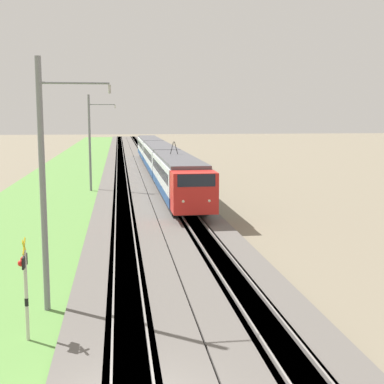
{
  "coord_description": "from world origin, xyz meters",
  "views": [
    {
      "loc": [
        -11.93,
        0.22,
        7.09
      ],
      "look_at": [
        22.35,
        -4.47,
        2.17
      ],
      "focal_mm": 50.0,
      "sensor_mm": 36.0,
      "label": 1
    }
  ],
  "objects_px": {
    "catenary_mast_mid": "(90,142)",
    "crossing_signal_aux": "(25,280)",
    "catenary_mast_near": "(44,184)",
    "passenger_train": "(160,157)"
  },
  "relations": [
    {
      "from": "passenger_train",
      "to": "crossing_signal_aux",
      "type": "height_order",
      "value": "passenger_train"
    },
    {
      "from": "passenger_train",
      "to": "catenary_mast_near",
      "type": "bearing_deg",
      "value": -9.64
    },
    {
      "from": "catenary_mast_mid",
      "to": "catenary_mast_near",
      "type": "bearing_deg",
      "value": 180.0
    },
    {
      "from": "catenary_mast_mid",
      "to": "crossing_signal_aux",
      "type": "bearing_deg",
      "value": 179.45
    },
    {
      "from": "catenary_mast_near",
      "to": "catenary_mast_mid",
      "type": "distance_m",
      "value": 31.54
    },
    {
      "from": "passenger_train",
      "to": "catenary_mast_mid",
      "type": "xyz_separation_m",
      "value": [
        -11.58,
        7.32,
        2.37
      ]
    },
    {
      "from": "passenger_train",
      "to": "catenary_mast_near",
      "type": "xyz_separation_m",
      "value": [
        -43.11,
        7.32,
        2.41
      ]
    },
    {
      "from": "crossing_signal_aux",
      "to": "catenary_mast_mid",
      "type": "bearing_deg",
      "value": -90.55
    },
    {
      "from": "crossing_signal_aux",
      "to": "catenary_mast_near",
      "type": "xyz_separation_m",
      "value": [
        2.65,
        -0.33,
        2.65
      ]
    },
    {
      "from": "catenary_mast_near",
      "to": "passenger_train",
      "type": "bearing_deg",
      "value": -9.64
    }
  ]
}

